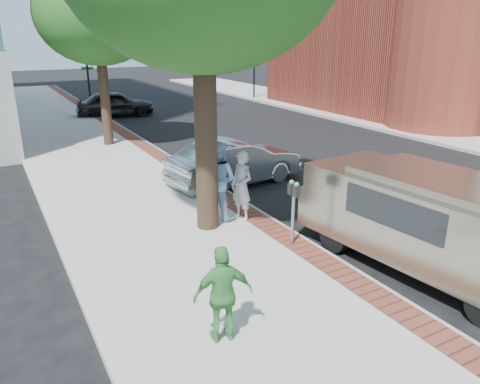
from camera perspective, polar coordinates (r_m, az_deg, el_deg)
ground at (r=10.26m, az=3.73°, el=-7.96°), size 120.00×120.00×0.00m
sidewalk at (r=16.70m, az=-15.67°, el=2.34°), size 5.00×60.00×0.15m
brick_strip at (r=17.27m, az=-8.61°, el=3.65°), size 0.60×60.00×0.01m
curb at (r=17.41m, az=-7.52°, el=3.55°), size 0.10×60.00×0.15m
sidewalk_far at (r=25.42m, az=22.15°, el=7.17°), size 5.00×60.00×0.15m
signal_near at (r=30.36m, az=-18.06°, el=13.48°), size 0.70×0.15×3.80m
signal_far at (r=34.54m, az=1.74°, el=14.91°), size 0.70×0.15×3.80m
tree_far at (r=20.20m, az=-17.03°, el=20.01°), size 4.80×4.80×7.14m
parking_meter at (r=10.17m, az=6.55°, el=-0.91°), size 0.12×0.32×1.47m
person_gray at (r=11.55m, az=0.19°, el=0.71°), size 0.57×0.72×1.75m
person_officer at (r=11.65m, az=-2.66°, el=1.47°), size 1.15×1.22×1.99m
person_green at (r=7.13m, az=-2.06°, el=-12.37°), size 0.97×0.55×1.56m
sedan_silver at (r=14.84m, az=-0.59°, el=3.65°), size 4.60×2.14×1.46m
bg_car at (r=28.37m, az=-14.98°, el=10.36°), size 4.50×2.21×1.48m
van at (r=10.10m, az=21.67°, el=-2.88°), size 2.66×5.69×2.03m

